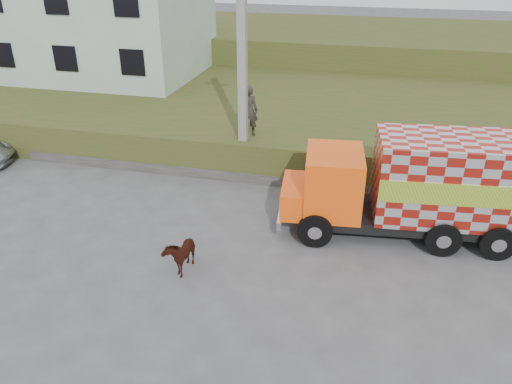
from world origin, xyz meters
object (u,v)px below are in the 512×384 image
(utility_pole, at_px, (242,71))
(pedestrian, at_px, (249,111))
(cargo_truck, at_px, (415,186))
(cow, at_px, (181,252))

(utility_pole, relative_size, pedestrian, 4.16)
(cargo_truck, bearing_deg, utility_pole, 148.74)
(utility_pole, distance_m, cargo_truck, 7.14)
(utility_pole, height_order, cow, utility_pole)
(utility_pole, height_order, pedestrian, utility_pole)
(cow, distance_m, pedestrian, 7.12)
(utility_pole, xyz_separation_m, cargo_truck, (6.08, -2.83, -2.43))
(cargo_truck, bearing_deg, cow, -157.10)
(cargo_truck, height_order, pedestrian, pedestrian)
(cow, bearing_deg, pedestrian, 90.94)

